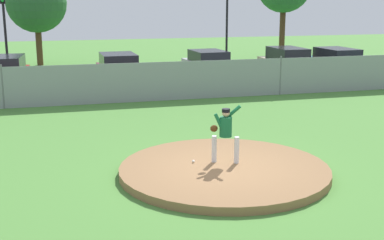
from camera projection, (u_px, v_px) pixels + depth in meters
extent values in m
plane|color=#4C8438|center=(172.00, 121.00, 18.84)|extent=(80.00, 80.00, 0.00)
cube|color=#2B2B2D|center=(135.00, 85.00, 26.83)|extent=(44.00, 7.00, 0.01)
cylinder|color=olive|center=(224.00, 170.00, 13.18)|extent=(5.37, 5.37, 0.20)
cylinder|color=silver|center=(214.00, 149.00, 13.43)|extent=(0.13, 0.13, 0.70)
cylinder|color=silver|center=(237.00, 150.00, 13.34)|extent=(0.13, 0.13, 0.70)
cylinder|color=#145933|center=(226.00, 127.00, 13.24)|extent=(0.32, 0.32, 0.52)
cylinder|color=#145933|center=(233.00, 113.00, 13.21)|extent=(0.44, 0.27, 0.42)
cylinder|color=#145933|center=(219.00, 122.00, 13.17)|extent=(0.29, 0.20, 0.46)
ellipsoid|color=#4C2D14|center=(214.00, 128.00, 13.22)|extent=(0.20, 0.12, 0.18)
sphere|color=tan|center=(226.00, 113.00, 13.16)|extent=(0.20, 0.20, 0.20)
cylinder|color=black|center=(226.00, 110.00, 13.15)|extent=(0.21, 0.21, 0.09)
sphere|color=white|center=(193.00, 161.00, 13.43)|extent=(0.07, 0.07, 0.07)
cube|color=gray|center=(151.00, 82.00, 22.41)|extent=(30.55, 0.03, 1.71)
cylinder|color=slate|center=(3.00, 87.00, 20.85)|extent=(0.07, 0.07, 1.81)
cylinder|color=slate|center=(280.00, 75.00, 23.95)|extent=(0.07, 0.07, 1.81)
cube|color=maroon|center=(119.00, 74.00, 26.07)|extent=(1.91, 4.31, 0.72)
cube|color=black|center=(118.00, 60.00, 25.91)|extent=(1.72, 2.38, 0.66)
cylinder|color=black|center=(115.00, 77.00, 27.39)|extent=(1.90, 0.67, 0.64)
cylinder|color=black|center=(123.00, 85.00, 24.91)|extent=(1.90, 0.67, 0.64)
cube|color=tan|center=(287.00, 66.00, 29.37)|extent=(1.80, 4.66, 0.66)
cube|color=black|center=(288.00, 54.00, 29.21)|extent=(1.63, 2.57, 0.71)
cylinder|color=black|center=(276.00, 68.00, 30.79)|extent=(1.81, 0.67, 0.64)
cylinder|color=black|center=(299.00, 75.00, 28.10)|extent=(1.81, 0.67, 0.64)
cube|color=#146066|center=(336.00, 66.00, 29.11)|extent=(2.03, 4.58, 0.73)
cube|color=black|center=(337.00, 54.00, 28.95)|extent=(1.78, 2.56, 0.63)
cylinder|color=black|center=(323.00, 69.00, 30.48)|extent=(1.89, 0.74, 0.64)
cylinder|color=black|center=(351.00, 76.00, 27.90)|extent=(1.89, 0.74, 0.64)
cube|color=#B7BABF|center=(208.00, 68.00, 28.04)|extent=(2.05, 4.18, 0.75)
cube|color=black|center=(208.00, 56.00, 27.88)|extent=(1.80, 2.34, 0.59)
cylinder|color=black|center=(201.00, 72.00, 29.29)|extent=(1.91, 0.75, 0.64)
cylinder|color=black|center=(217.00, 78.00, 26.95)|extent=(1.91, 0.75, 0.64)
cube|color=#A81919|center=(7.00, 78.00, 24.69)|extent=(2.03, 4.57, 0.71)
cube|color=black|center=(5.00, 63.00, 24.53)|extent=(1.75, 2.56, 0.69)
cylinder|color=black|center=(11.00, 81.00, 26.09)|extent=(1.81, 0.77, 0.64)
cylinder|color=black|center=(3.00, 90.00, 23.45)|extent=(1.81, 0.77, 0.64)
cone|color=orange|center=(165.00, 77.00, 27.71)|extent=(0.32, 0.32, 0.55)
cube|color=black|center=(165.00, 82.00, 27.77)|extent=(0.40, 0.40, 0.03)
cylinder|color=black|center=(5.00, 34.00, 28.28)|extent=(0.14, 0.14, 5.02)
sphere|color=green|center=(2.00, 0.00, 27.59)|extent=(0.18, 0.18, 0.18)
cylinder|color=black|center=(227.00, 25.00, 32.26)|extent=(0.14, 0.14, 5.53)
cylinder|color=#4C331E|center=(39.00, 45.00, 34.57)|extent=(0.41, 0.41, 2.76)
sphere|color=#285D2E|center=(36.00, 2.00, 33.94)|extent=(3.95, 3.95, 3.95)
cylinder|color=#4C331E|center=(282.00, 33.00, 37.36)|extent=(0.41, 0.41, 3.99)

